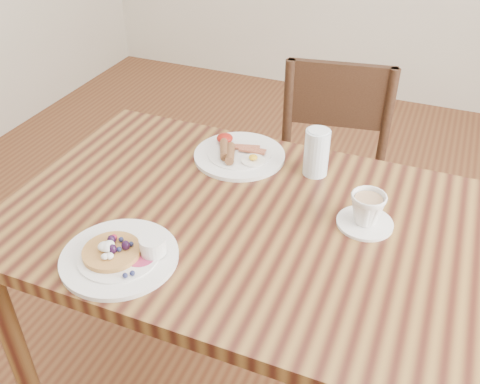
{
  "coord_description": "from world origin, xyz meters",
  "views": [
    {
      "loc": [
        0.41,
        -1.0,
        1.58
      ],
      "look_at": [
        0.0,
        0.0,
        0.82
      ],
      "focal_mm": 40.0,
      "sensor_mm": 36.0,
      "label": 1
    }
  ],
  "objects_px": {
    "dining_table": "(240,244)",
    "teacup_saucer": "(367,211)",
    "breakfast_plate": "(238,154)",
    "water_glass": "(317,152)",
    "chair_far": "(328,177)",
    "pancake_plate": "(122,254)"
  },
  "relations": [
    {
      "from": "water_glass",
      "to": "breakfast_plate",
      "type": "bearing_deg",
      "value": -179.32
    },
    {
      "from": "dining_table",
      "to": "teacup_saucer",
      "type": "distance_m",
      "value": 0.34
    },
    {
      "from": "pancake_plate",
      "to": "teacup_saucer",
      "type": "xyz_separation_m",
      "value": [
        0.49,
        0.34,
        0.03
      ]
    },
    {
      "from": "pancake_plate",
      "to": "breakfast_plate",
      "type": "relative_size",
      "value": 1.0
    },
    {
      "from": "chair_far",
      "to": "breakfast_plate",
      "type": "height_order",
      "value": "chair_far"
    },
    {
      "from": "dining_table",
      "to": "teacup_saucer",
      "type": "relative_size",
      "value": 8.57
    },
    {
      "from": "chair_far",
      "to": "pancake_plate",
      "type": "xyz_separation_m",
      "value": [
        -0.27,
        -0.9,
        0.27
      ]
    },
    {
      "from": "dining_table",
      "to": "chair_far",
      "type": "height_order",
      "value": "chair_far"
    },
    {
      "from": "dining_table",
      "to": "water_glass",
      "type": "xyz_separation_m",
      "value": [
        0.12,
        0.26,
        0.17
      ]
    },
    {
      "from": "breakfast_plate",
      "to": "water_glass",
      "type": "relative_size",
      "value": 1.99
    },
    {
      "from": "chair_far",
      "to": "pancake_plate",
      "type": "relative_size",
      "value": 3.26
    },
    {
      "from": "dining_table",
      "to": "breakfast_plate",
      "type": "bearing_deg",
      "value": 113.54
    },
    {
      "from": "chair_far",
      "to": "teacup_saucer",
      "type": "relative_size",
      "value": 6.29
    },
    {
      "from": "breakfast_plate",
      "to": "teacup_saucer",
      "type": "height_order",
      "value": "teacup_saucer"
    },
    {
      "from": "dining_table",
      "to": "pancake_plate",
      "type": "distance_m",
      "value": 0.34
    },
    {
      "from": "pancake_plate",
      "to": "breakfast_plate",
      "type": "height_order",
      "value": "pancake_plate"
    },
    {
      "from": "dining_table",
      "to": "chair_far",
      "type": "distance_m",
      "value": 0.67
    },
    {
      "from": "chair_far",
      "to": "breakfast_plate",
      "type": "xyz_separation_m",
      "value": [
        -0.2,
        -0.38,
        0.27
      ]
    },
    {
      "from": "breakfast_plate",
      "to": "dining_table",
      "type": "bearing_deg",
      "value": -66.46
    },
    {
      "from": "dining_table",
      "to": "water_glass",
      "type": "height_order",
      "value": "water_glass"
    },
    {
      "from": "pancake_plate",
      "to": "dining_table",
      "type": "bearing_deg",
      "value": 54.14
    },
    {
      "from": "teacup_saucer",
      "to": "breakfast_plate",
      "type": "bearing_deg",
      "value": 156.96
    }
  ]
}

